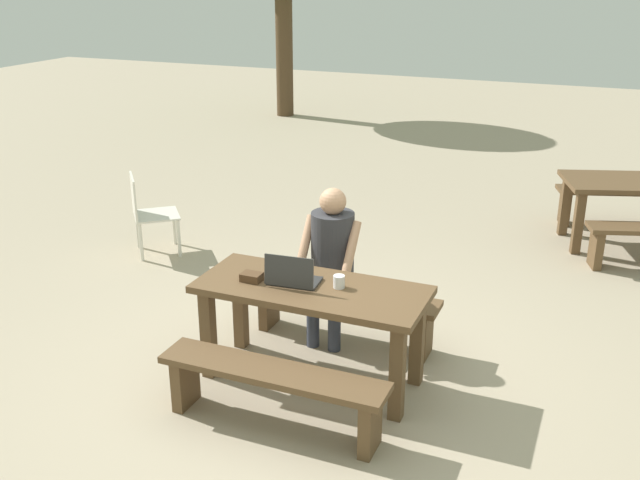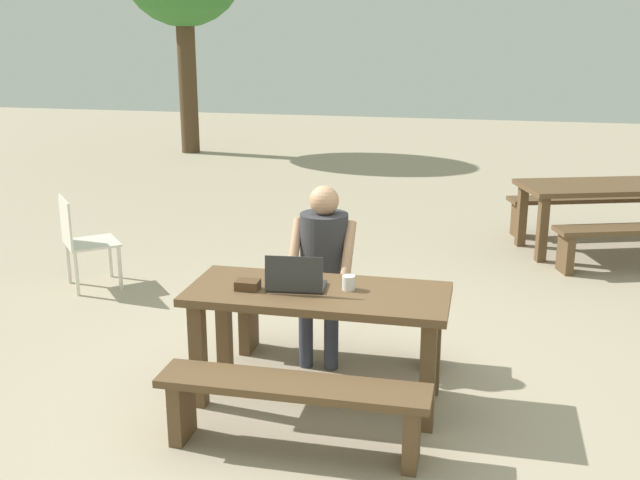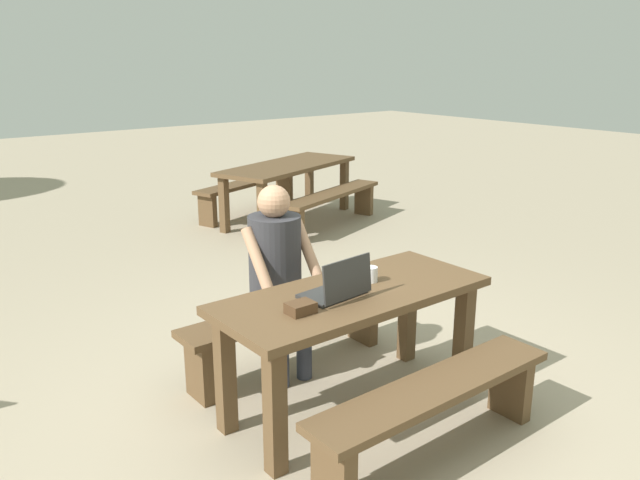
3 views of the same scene
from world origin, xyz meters
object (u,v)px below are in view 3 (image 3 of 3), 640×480
at_px(picnic_table_front, 353,312).
at_px(person_seated, 278,267).
at_px(small_pouch, 301,308).
at_px(laptop, 338,288).
at_px(picnic_table_mid, 288,172).
at_px(coffee_mug, 371,274).

height_order(picnic_table_front, person_seated, person_seated).
bearing_deg(person_seated, small_pouch, -115.65).
xyz_separation_m(laptop, picnic_table_mid, (2.44, 3.91, -0.18)).
height_order(coffee_mug, picnic_table_mid, coffee_mug).
distance_m(picnic_table_front, person_seated, 0.63).
bearing_deg(person_seated, picnic_table_mid, 53.67).
relative_size(coffee_mug, picnic_table_mid, 0.04).
xyz_separation_m(picnic_table_front, person_seated, (-0.10, 0.61, 0.13)).
xyz_separation_m(picnic_table_front, picnic_table_mid, (2.31, 3.88, 0.01)).
bearing_deg(laptop, small_pouch, 4.62).
bearing_deg(small_pouch, laptop, 9.70).
height_order(picnic_table_front, small_pouch, small_pouch).
xyz_separation_m(coffee_mug, person_seated, (-0.28, 0.56, -0.05)).
bearing_deg(picnic_table_mid, laptop, -140.52).
distance_m(small_pouch, picnic_table_mid, 4.81).
xyz_separation_m(picnic_table_front, coffee_mug, (0.18, 0.05, 0.18)).
xyz_separation_m(small_pouch, person_seated, (0.33, 0.69, -0.03)).
bearing_deg(small_pouch, picnic_table_front, 10.36).
bearing_deg(small_pouch, coffee_mug, 12.07).
bearing_deg(picnic_table_mid, person_seated, -144.85).
bearing_deg(picnic_table_front, laptop, -168.18).
height_order(small_pouch, person_seated, person_seated).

